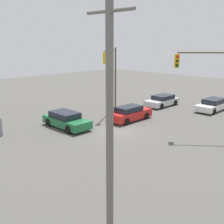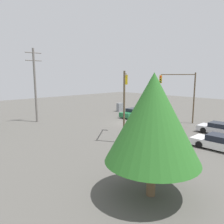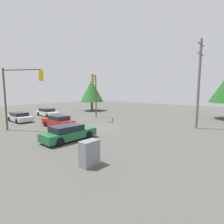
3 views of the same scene
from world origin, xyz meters
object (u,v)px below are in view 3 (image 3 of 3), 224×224
traffic_signal_cross (19,88)px  sedan_red (58,121)px  traffic_signal_main (95,88)px  sedan_silver (20,117)px  sedan_white (47,112)px  sedan_green (69,133)px  electrical_cabinet (89,153)px

traffic_signal_cross → sedan_red: bearing=40.5°
traffic_signal_main → sedan_silver: bearing=-76.1°
sedan_white → traffic_signal_main: 9.73m
sedan_red → sedan_white: sedan_red is taller
traffic_signal_main → traffic_signal_cross: (-10.73, 0.08, -0.01)m
sedan_red → sedan_green: size_ratio=0.96×
traffic_signal_main → electrical_cabinet: size_ratio=4.54×
sedan_silver → electrical_cabinet: size_ratio=2.99×
sedan_red → sedan_green: sedan_red is taller
sedan_red → electrical_cabinet: size_ratio=3.09×
traffic_signal_cross → sedan_white: bearing=106.7°
electrical_cabinet → sedan_silver: bearing=80.2°
sedan_red → sedan_green: (-2.43, -5.63, -0.01)m
sedan_red → sedan_green: bearing=-113.3°
sedan_white → sedan_silver: bearing=21.3°
sedan_green → traffic_signal_main: bearing=125.6°
sedan_green → traffic_signal_cross: 8.01m
sedan_silver → traffic_signal_main: 11.29m
sedan_white → electrical_cabinet: size_ratio=3.22×
sedan_silver → traffic_signal_main: traffic_signal_main is taller
sedan_white → sedan_red: bearing=68.3°
sedan_white → traffic_signal_cross: size_ratio=0.71×
sedan_green → traffic_signal_main: 12.31m
sedan_white → electrical_cabinet: bearing=67.5°
sedan_silver → sedan_white: bearing=-158.7°
sedan_white → sedan_green: size_ratio=1.00×
sedan_silver → traffic_signal_cross: size_ratio=0.66×
sedan_green → traffic_signal_cross: traffic_signal_cross is taller
sedan_green → electrical_cabinet: size_ratio=3.21×
electrical_cabinet → traffic_signal_cross: bearing=85.4°
traffic_signal_cross → sedan_green: bearing=-20.7°
sedan_silver → electrical_cabinet: bearing=80.2°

